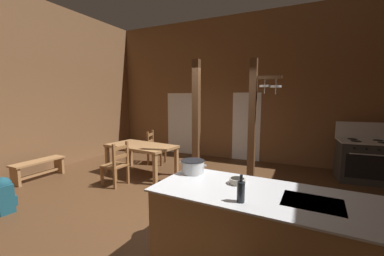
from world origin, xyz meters
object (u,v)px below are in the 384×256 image
at_px(dining_table, 141,148).
at_px(backpack, 3,194).
at_px(ladderback_chair_near_window, 116,165).
at_px(stockpot_on_counter, 193,167).
at_px(bottle_tall_on_counter, 241,191).
at_px(stove_range, 365,160).
at_px(ladderback_chair_by_post, 155,148).
at_px(kitchen_island, 258,236).
at_px(mixing_bowl_on_counter, 237,181).
at_px(bench_along_left_wall, 39,166).

height_order(dining_table, backpack, dining_table).
bearing_deg(backpack, ladderback_chair_near_window, 65.55).
relative_size(stockpot_on_counter, bottle_tall_on_counter, 1.43).
bearing_deg(stove_range, bottle_tall_on_counter, -112.22).
bearing_deg(ladderback_chair_by_post, backpack, -99.24).
height_order(kitchen_island, stove_range, stove_range).
height_order(stockpot_on_counter, mixing_bowl_on_counter, stockpot_on_counter).
bearing_deg(stove_range, backpack, -142.64).
height_order(kitchen_island, mixing_bowl_on_counter, mixing_bowl_on_counter).
xyz_separation_m(ladderback_chair_near_window, ladderback_chair_by_post, (-0.22, 1.80, 0.00)).
xyz_separation_m(ladderback_chair_by_post, stockpot_on_counter, (2.60, -2.98, 0.57)).
xyz_separation_m(dining_table, bottle_tall_on_counter, (3.12, -2.62, 0.39)).
relative_size(ladderback_chair_near_window, bottle_tall_on_counter, 3.71).
xyz_separation_m(stove_range, stockpot_on_counter, (-2.55, -3.79, 0.54)).
bearing_deg(stove_range, stockpot_on_counter, -123.90).
height_order(stove_range, stockpot_on_counter, stove_range).
relative_size(ladderback_chair_by_post, stockpot_on_counter, 2.59).
height_order(ladderback_chair_near_window, stockpot_on_counter, stockpot_on_counter).
distance_m(backpack, stockpot_on_counter, 3.31).
xyz_separation_m(stockpot_on_counter, mixing_bowl_on_counter, (0.61, -0.14, -0.05)).
bearing_deg(kitchen_island, stockpot_on_counter, 161.85).
bearing_deg(bottle_tall_on_counter, ladderback_chair_by_post, 133.26).
height_order(bench_along_left_wall, mixing_bowl_on_counter, mixing_bowl_on_counter).
bearing_deg(ladderback_chair_by_post, bench_along_left_wall, -127.01).
height_order(dining_table, stockpot_on_counter, stockpot_on_counter).
height_order(dining_table, mixing_bowl_on_counter, mixing_bowl_on_counter).
bearing_deg(mixing_bowl_on_counter, dining_table, 143.83).
bearing_deg(bench_along_left_wall, backpack, -48.79).
relative_size(kitchen_island, ladderback_chair_near_window, 2.32).
xyz_separation_m(kitchen_island, backpack, (-4.06, -0.29, -0.15)).
bearing_deg(bottle_tall_on_counter, stockpot_on_counter, 142.27).
bearing_deg(ladderback_chair_by_post, stove_range, 8.92).
bearing_deg(stove_range, ladderback_chair_near_window, -152.11).
height_order(backpack, mixing_bowl_on_counter, mixing_bowl_on_counter).
height_order(ladderback_chair_near_window, backpack, ladderback_chair_near_window).
xyz_separation_m(kitchen_island, bottle_tall_on_counter, (-0.12, -0.30, 0.57)).
bearing_deg(bottle_tall_on_counter, kitchen_island, 67.78).
xyz_separation_m(dining_table, ladderback_chair_near_window, (-0.02, -0.85, -0.20)).
relative_size(ladderback_chair_by_post, bottle_tall_on_counter, 3.71).
distance_m(dining_table, backpack, 2.76).
xyz_separation_m(ladderback_chair_by_post, backpack, (-0.58, -3.56, -0.14)).
distance_m(backpack, bottle_tall_on_counter, 4.00).
xyz_separation_m(kitchen_island, dining_table, (-3.24, 2.32, 0.18)).
distance_m(bench_along_left_wall, backpack, 1.72).
relative_size(backpack, mixing_bowl_on_counter, 3.31).
height_order(ladderback_chair_by_post, stockpot_on_counter, stockpot_on_counter).
relative_size(bench_along_left_wall, stockpot_on_counter, 3.10).
bearing_deg(kitchen_island, bottle_tall_on_counter, -112.22).
bearing_deg(ladderback_chair_near_window, backpack, -114.45).
distance_m(kitchen_island, bottle_tall_on_counter, 0.66).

